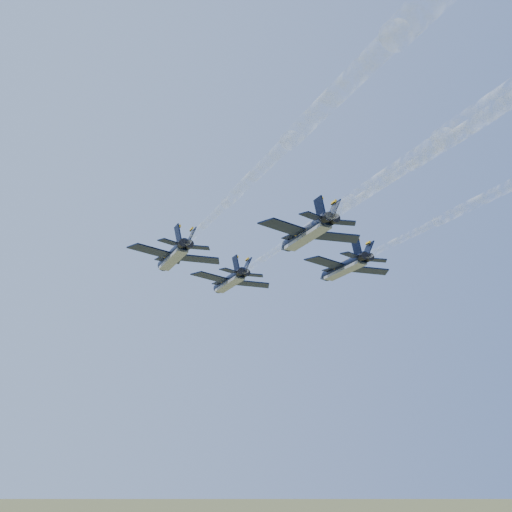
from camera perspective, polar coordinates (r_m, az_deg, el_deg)
name	(u,v)px	position (r m, az deg, el deg)	size (l,w,h in m)	color
jet_lead	(229,281)	(112.66, -1.97, -1.86)	(11.76, 15.09, 3.30)	black
jet_left	(173,256)	(97.62, -6.07, -0.01)	(11.76, 15.09, 3.30)	black
jet_right	(344,268)	(104.16, 6.40, -0.84)	(11.76, 15.09, 3.30)	black
jet_slot	(306,234)	(86.69, 3.67, 1.63)	(11.76, 15.09, 3.30)	black
smoke_trail_lead	(405,168)	(67.24, 10.77, 6.30)	(5.28, 67.94, 2.05)	white
smoke_trail_left	(350,84)	(51.74, 6.86, 12.29)	(5.28, 67.94, 2.05)	white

